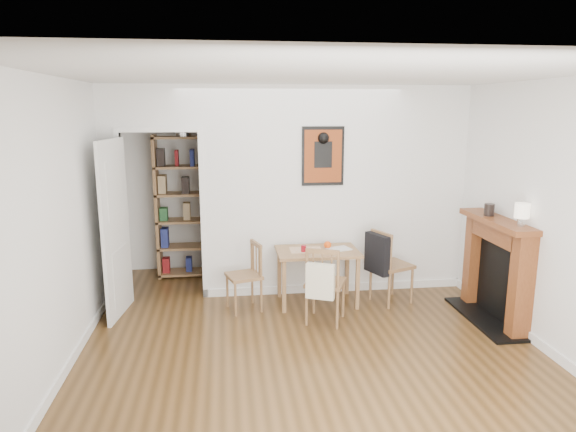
{
  "coord_description": "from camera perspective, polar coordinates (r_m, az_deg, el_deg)",
  "views": [
    {
      "loc": [
        -0.8,
        -4.83,
        2.33
      ],
      "look_at": [
        -0.12,
        0.6,
        1.17
      ],
      "focal_mm": 32.0,
      "sensor_mm": 36.0,
      "label": 1
    }
  ],
  "objects": [
    {
      "name": "ground",
      "position": [
        5.42,
        2.13,
        -13.51
      ],
      "size": [
        5.2,
        5.2,
        0.0
      ],
      "primitive_type": "plane",
      "color": "brown",
      "rests_on": "ground"
    },
    {
      "name": "room_shell",
      "position": [
        6.32,
        1.15,
        2.55
      ],
      "size": [
        5.2,
        5.2,
        5.2
      ],
      "color": "silver",
      "rests_on": "ground"
    },
    {
      "name": "dining_table",
      "position": [
        6.17,
        3.29,
        -4.53
      ],
      "size": [
        0.97,
        0.62,
        0.66
      ],
      "color": "olive",
      "rests_on": "ground"
    },
    {
      "name": "chair_left",
      "position": [
        6.03,
        -4.93,
        -6.73
      ],
      "size": [
        0.5,
        0.5,
        0.81
      ],
      "color": "olive",
      "rests_on": "ground"
    },
    {
      "name": "chair_right",
      "position": [
        6.34,
        11.32,
        -5.36
      ],
      "size": [
        0.63,
        0.59,
        0.91
      ],
      "color": "olive",
      "rests_on": "ground"
    },
    {
      "name": "chair_front",
      "position": [
        5.68,
        4.15,
        -7.46
      ],
      "size": [
        0.58,
        0.61,
        0.88
      ],
      "color": "olive",
      "rests_on": "ground"
    },
    {
      "name": "bookshelf",
      "position": [
        7.24,
        -11.2,
        0.94
      ],
      "size": [
        0.83,
        0.33,
        1.98
      ],
      "color": "olive",
      "rests_on": "ground"
    },
    {
      "name": "fireplace",
      "position": [
        6.12,
        22.22,
        -5.22
      ],
      "size": [
        0.45,
        1.25,
        1.16
      ],
      "color": "brown",
      "rests_on": "ground"
    },
    {
      "name": "red_glass",
      "position": [
        6.06,
        1.74,
        -3.63
      ],
      "size": [
        0.06,
        0.06,
        0.08
      ],
      "primitive_type": "cylinder",
      "color": "maroon",
      "rests_on": "dining_table"
    },
    {
      "name": "orange_fruit",
      "position": [
        6.22,
        4.42,
        -3.22
      ],
      "size": [
        0.09,
        0.09,
        0.09
      ],
      "primitive_type": "sphere",
      "color": "#F04B0C",
      "rests_on": "dining_table"
    },
    {
      "name": "placemat",
      "position": [
        6.14,
        2.01,
        -3.79
      ],
      "size": [
        0.39,
        0.29,
        0.0
      ],
      "primitive_type": "cube",
      "rotation": [
        0.0,
        0.0,
        -0.03
      ],
      "color": "#C2B3A0",
      "rests_on": "dining_table"
    },
    {
      "name": "notebook",
      "position": [
        6.2,
        5.67,
        -3.65
      ],
      "size": [
        0.31,
        0.27,
        0.01
      ],
      "primitive_type": "cube",
      "rotation": [
        0.0,
        0.0,
        0.31
      ],
      "color": "silver",
      "rests_on": "dining_table"
    },
    {
      "name": "mantel_lamp",
      "position": [
        5.64,
        24.57,
        0.4
      ],
      "size": [
        0.15,
        0.15,
        0.24
      ],
      "color": "silver",
      "rests_on": "fireplace"
    },
    {
      "name": "ceramic_jar_a",
      "position": [
        6.08,
        21.45,
        0.65
      ],
      "size": [
        0.11,
        0.11,
        0.13
      ],
      "primitive_type": "cylinder",
      "color": "black",
      "rests_on": "fireplace"
    },
    {
      "name": "ceramic_jar_b",
      "position": [
        6.22,
        21.39,
        0.72
      ],
      "size": [
        0.08,
        0.08,
        0.1
      ],
      "primitive_type": "cylinder",
      "color": "black",
      "rests_on": "fireplace"
    }
  ]
}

